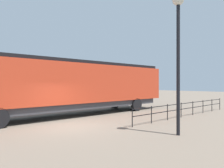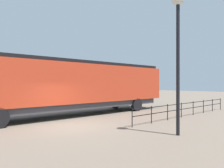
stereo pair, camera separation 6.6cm
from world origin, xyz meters
The scene contains 4 objects.
ground_plane centered at (0.00, 0.00, 0.00)m, with size 120.00×120.00×0.00m, color #756656.
locomotive centered at (-3.52, 2.83, 2.27)m, with size 3.07×17.00×4.02m.
lamp_post centered at (4.92, 2.59, 4.74)m, with size 0.56×0.56×6.50m.
platform_fence centered at (2.32, 8.18, 0.67)m, with size 0.05×11.77×1.04m.
Camera 2 is at (10.16, -6.11, 2.34)m, focal length 34.11 mm.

